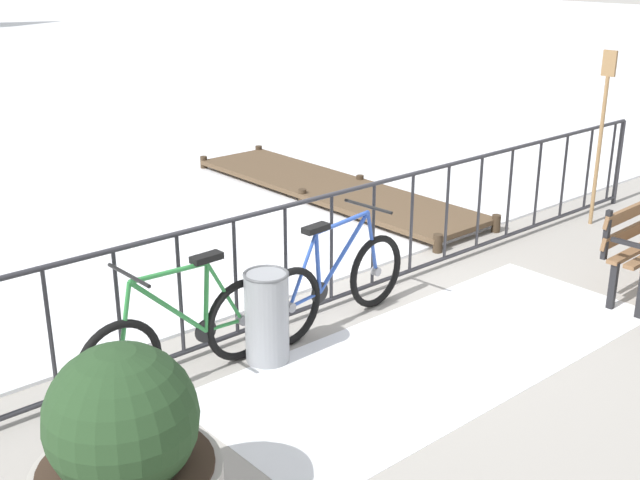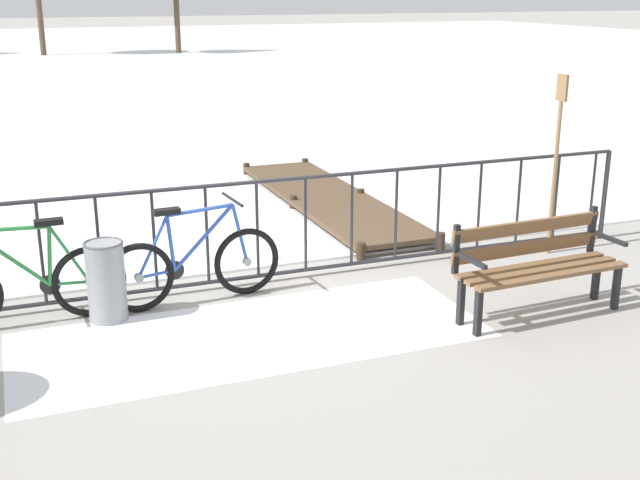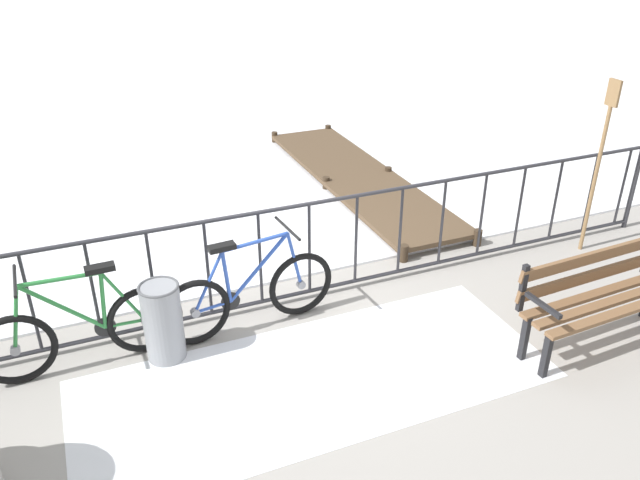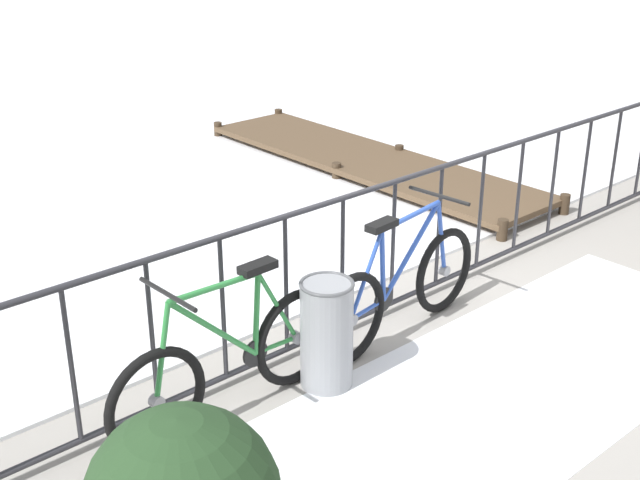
# 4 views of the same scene
# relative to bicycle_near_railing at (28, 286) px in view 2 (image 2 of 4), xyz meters

# --- Properties ---
(ground_plane) EXTENTS (160.00, 160.00, 0.00)m
(ground_plane) POSITION_rel_bicycle_near_railing_xyz_m (1.92, 0.27, -0.37)
(ground_plane) COLOR #9E9991
(frozen_pond) EXTENTS (80.00, 56.00, 0.03)m
(frozen_pond) POSITION_rel_bicycle_near_railing_xyz_m (1.92, 28.67, -0.35)
(frozen_pond) COLOR white
(frozen_pond) RESTS_ON ground
(snow_patch) EXTENTS (3.99, 1.59, 0.01)m
(snow_patch) POSITION_rel_bicycle_near_railing_xyz_m (1.75, -0.93, -0.36)
(snow_patch) COLOR white
(snow_patch) RESTS_ON ground
(railing_fence) EXTENTS (9.06, 0.06, 1.07)m
(railing_fence) POSITION_rel_bicycle_near_railing_xyz_m (1.92, 0.27, 0.19)
(railing_fence) COLOR #2D2D33
(railing_fence) RESTS_ON ground
(bicycle_near_railing) EXTENTS (1.71, 0.52, 0.97)m
(bicycle_near_railing) POSITION_rel_bicycle_near_railing_xyz_m (0.00, 0.00, 0.00)
(bicycle_near_railing) COLOR black
(bicycle_near_railing) RESTS_ON ground
(bicycle_second) EXTENTS (1.71, 0.52, 0.97)m
(bicycle_second) POSITION_rel_bicycle_near_railing_xyz_m (1.47, -0.00, 0.00)
(bicycle_second) COLOR black
(bicycle_second) RESTS_ON ground
(park_bench) EXTENTS (1.62, 0.55, 0.89)m
(park_bench) POSITION_rel_bicycle_near_railing_xyz_m (4.29, -1.37, 0.14)
(park_bench) COLOR brown
(park_bench) RESTS_ON ground
(trash_bin) EXTENTS (0.35, 0.35, 0.73)m
(trash_bin) POSITION_rel_bicycle_near_railing_xyz_m (0.65, -0.13, 0.00)
(trash_bin) COLOR gray
(trash_bin) RESTS_ON ground
(oar_upright) EXTENTS (0.04, 0.16, 1.98)m
(oar_upright) POSITION_rel_bicycle_near_railing_xyz_m (5.50, 0.03, 0.77)
(oar_upright) COLOR #937047
(oar_upright) RESTS_ON ground
(wooden_dock) EXTENTS (1.10, 4.54, 0.20)m
(wooden_dock) POSITION_rel_bicycle_near_railing_xyz_m (3.93, 2.79, -0.25)
(wooden_dock) COLOR brown
(wooden_dock) RESTS_ON ground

